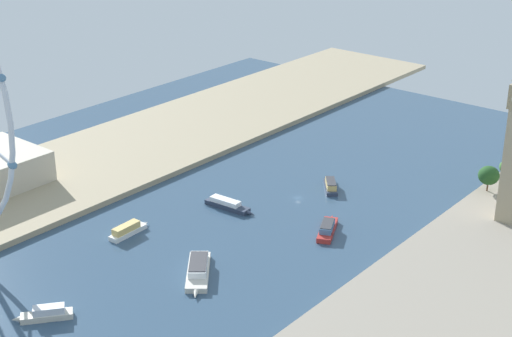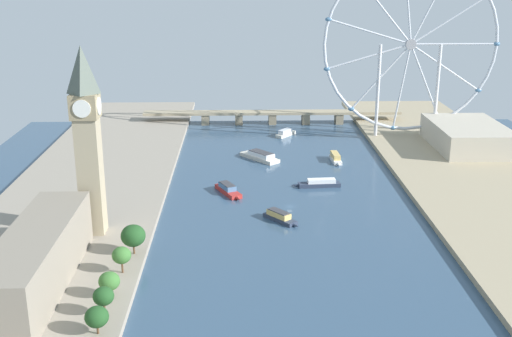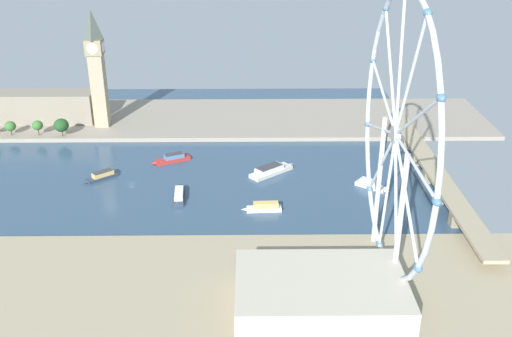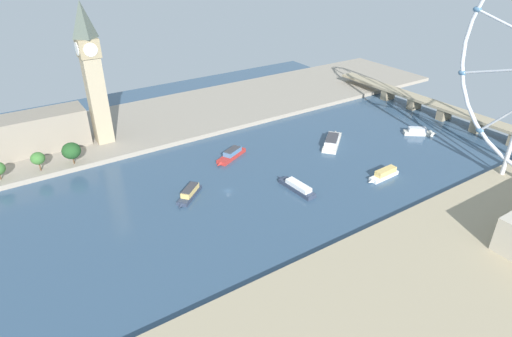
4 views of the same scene
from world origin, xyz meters
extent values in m
plane|color=#334C66|center=(0.00, 0.00, 0.00)|extent=(395.32, 395.32, 0.00)
cube|color=gray|center=(-112.66, 0.00, 1.50)|extent=(90.00, 520.00, 3.00)
cube|color=tan|center=(112.66, 0.00, 1.50)|extent=(90.00, 520.00, 3.00)
cube|color=tan|center=(-94.83, -38.29, 30.45)|extent=(10.32, 10.32, 54.91)
cube|color=#928260|center=(-94.83, -38.29, 63.44)|extent=(11.98, 11.98, 11.05)
pyramid|color=#4C564C|center=(-94.83, -38.29, 79.54)|extent=(10.84, 10.84, 21.16)
cylinder|color=white|center=(-94.83, -32.10, 63.44)|extent=(7.85, 0.50, 7.85)
cylinder|color=white|center=(-94.83, -44.48, 63.44)|extent=(7.85, 0.50, 7.85)
cylinder|color=white|center=(-88.63, -38.29, 63.44)|extent=(0.50, 7.85, 7.85)
cylinder|color=white|center=(-101.02, -38.29, 63.44)|extent=(0.50, 7.85, 7.85)
cube|color=gray|center=(-105.09, -91.51, 14.55)|extent=(22.00, 90.45, 23.09)
cylinder|color=#513823|center=(-75.12, -126.31, 4.58)|extent=(0.80, 0.80, 3.16)
ellipsoid|color=#1E471E|center=(-75.12, -126.31, 9.44)|extent=(8.20, 8.20, 7.38)
cylinder|color=#513823|center=(-75.12, -114.52, 5.37)|extent=(0.80, 0.80, 4.75)
ellipsoid|color=#1E471E|center=(-75.12, -114.52, 10.78)|extent=(7.58, 7.58, 6.82)
cylinder|color=#513823|center=(-75.71, -101.23, 4.76)|extent=(0.80, 0.80, 3.51)
ellipsoid|color=#386B2D|center=(-75.71, -101.23, 9.74)|extent=(8.06, 8.06, 7.26)
cylinder|color=#513823|center=(-74.60, -80.85, 5.31)|extent=(0.80, 0.80, 4.62)
ellipsoid|color=#386B2D|center=(-74.60, -80.85, 10.75)|extent=(7.81, 7.81, 7.03)
cylinder|color=#513823|center=(-72.67, -62.91, 5.10)|extent=(0.80, 0.80, 4.21)
ellipsoid|color=#1E471E|center=(-72.67, -62.91, 11.48)|extent=(10.67, 10.67, 9.61)
torus|color=silver|center=(95.16, 136.62, 69.43)|extent=(125.21, 2.23, 125.21)
cylinder|color=#99999E|center=(95.16, 136.62, 69.43)|extent=(7.38, 3.00, 7.38)
cylinder|color=silver|center=(125.91, 136.62, 69.43)|extent=(61.49, 1.34, 1.34)
cylinder|color=silver|center=(121.03, 136.62, 86.05)|extent=(52.45, 1.34, 34.37)
cylinder|color=silver|center=(107.93, 136.62, 97.39)|extent=(26.76, 1.34, 56.49)
cylinder|color=silver|center=(90.78, 136.62, 99.86)|extent=(10.07, 1.34, 61.05)
cylinder|color=silver|center=(75.03, 136.62, 92.66)|extent=(41.28, 1.34, 47.35)
cylinder|color=silver|center=(65.66, 136.62, 78.09)|extent=(59.38, 1.34, 18.61)
cylinder|color=silver|center=(65.66, 136.62, 60.76)|extent=(59.38, 1.34, 18.61)
cylinder|color=silver|center=(75.03, 136.62, 46.19)|extent=(41.28, 1.34, 47.35)
cylinder|color=silver|center=(90.78, 136.62, 38.99)|extent=(10.07, 1.34, 61.05)
cylinder|color=silver|center=(107.93, 136.62, 41.46)|extent=(26.76, 1.34, 56.49)
cylinder|color=silver|center=(121.03, 136.62, 52.80)|extent=(52.45, 1.34, 34.37)
ellipsoid|color=teal|center=(156.65, 136.62, 69.43)|extent=(4.80, 3.20, 3.20)
ellipsoid|color=teal|center=(36.16, 136.62, 86.75)|extent=(4.80, 3.20, 3.20)
ellipsoid|color=teal|center=(36.16, 136.62, 52.10)|extent=(4.80, 3.20, 3.20)
ellipsoid|color=teal|center=(54.89, 136.62, 22.96)|extent=(4.80, 3.20, 3.20)
ellipsoid|color=teal|center=(86.41, 136.62, 8.56)|extent=(4.80, 3.20, 3.20)
ellipsoid|color=teal|center=(120.70, 136.62, 13.49)|extent=(4.80, 3.20, 3.20)
ellipsoid|color=teal|center=(146.89, 136.62, 36.18)|extent=(4.80, 3.20, 3.20)
cylinder|color=silver|center=(116.68, 136.62, 36.21)|extent=(2.40, 2.40, 66.43)
cylinder|color=silver|center=(73.64, 136.62, 36.21)|extent=(2.40, 2.40, 66.43)
cube|color=#BCB29E|center=(130.12, 102.99, 11.07)|extent=(46.38, 70.77, 16.13)
cube|color=tan|center=(0.00, 187.32, 9.17)|extent=(207.32, 12.23, 2.00)
cube|color=gray|center=(-54.13, 187.32, 4.08)|extent=(6.00, 11.01, 8.17)
cube|color=gray|center=(-27.06, 187.32, 4.08)|extent=(6.00, 11.01, 8.17)
cube|color=gray|center=(0.00, 187.32, 4.08)|extent=(6.00, 11.01, 8.17)
cube|color=gray|center=(27.06, 187.32, 4.08)|extent=(6.00, 11.01, 8.17)
cube|color=gray|center=(54.13, 187.32, 4.08)|extent=(6.00, 11.01, 8.17)
cube|color=white|center=(36.32, 81.70, 1.10)|extent=(6.08, 19.93, 2.20)
cone|color=white|center=(36.85, 70.26, 1.10)|extent=(2.36, 3.65, 2.20)
cube|color=#DBB766|center=(36.28, 82.68, 3.73)|extent=(5.00, 14.33, 3.06)
cube|color=#2D384C|center=(-6.35, -19.78, 0.97)|extent=(17.00, 18.83, 1.94)
cone|color=#2D384C|center=(0.99, -28.61, 0.97)|extent=(3.77, 3.98, 1.94)
cube|color=#DBB766|center=(-6.98, -19.02, 3.28)|extent=(12.25, 13.37, 2.68)
cube|color=#38383D|center=(-6.98, -19.02, 4.85)|extent=(11.22, 12.20, 0.47)
cube|color=#B22D28|center=(-33.12, 21.71, 1.20)|extent=(15.96, 23.91, 2.39)
cone|color=#B22D28|center=(-27.21, 9.44, 1.20)|extent=(3.99, 4.84, 2.39)
cube|color=teal|center=(-33.63, 22.77, 3.73)|extent=(10.54, 14.13, 2.67)
cube|color=#38383D|center=(-33.63, 22.77, 5.22)|extent=(9.74, 12.84, 0.32)
cube|color=beige|center=(-13.37, 87.41, 1.19)|extent=(26.27, 28.93, 2.37)
cone|color=beige|center=(-24.66, 100.89, 1.19)|extent=(5.32, 5.70, 2.37)
cube|color=white|center=(-12.40, 86.24, 3.79)|extent=(17.82, 19.23, 2.83)
cube|color=#38383D|center=(-12.40, 86.24, 5.38)|extent=(16.34, 17.56, 0.35)
cube|color=#2D384C|center=(19.62, 31.76, 1.16)|extent=(24.53, 7.45, 2.32)
cone|color=#2D384C|center=(5.61, 30.78, 1.16)|extent=(4.50, 2.62, 2.32)
cube|color=white|center=(20.83, 31.85, 3.49)|extent=(16.41, 5.97, 2.34)
cube|color=beige|center=(8.19, 147.70, 1.19)|extent=(16.23, 18.50, 2.39)
cone|color=beige|center=(15.18, 156.51, 1.19)|extent=(4.04, 4.21, 2.39)
cube|color=silver|center=(7.59, 146.95, 3.83)|extent=(10.83, 12.00, 2.88)
camera|label=1|loc=(-212.69, 290.88, 166.80)|focal=54.93mm
camera|label=2|loc=(-26.05, -318.52, 123.01)|focal=44.94mm
camera|label=3|loc=(332.23, 73.84, 162.90)|focal=41.65mm
camera|label=4|loc=(171.50, -94.93, 121.11)|focal=29.77mm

